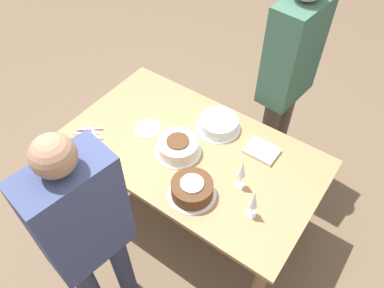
% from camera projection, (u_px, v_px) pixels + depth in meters
% --- Properties ---
extents(ground_plane, '(12.00, 12.00, 0.00)m').
position_uv_depth(ground_plane, '(192.00, 212.00, 2.90)').
color(ground_plane, brown).
extents(dining_table, '(1.61, 0.92, 0.75)m').
position_uv_depth(dining_table, '(192.00, 160.00, 2.42)').
color(dining_table, '#9E754C').
rests_on(dining_table, ground_plane).
extents(cake_center_white, '(0.29, 0.29, 0.10)m').
position_uv_depth(cake_center_white, '(178.00, 146.00, 2.29)').
color(cake_center_white, white).
rests_on(cake_center_white, dining_table).
extents(cake_front_chocolate, '(0.28, 0.28, 0.11)m').
position_uv_depth(cake_front_chocolate, '(192.00, 189.00, 2.08)').
color(cake_front_chocolate, white).
rests_on(cake_front_chocolate, dining_table).
extents(cake_back_decorated, '(0.29, 0.29, 0.08)m').
position_uv_depth(cake_back_decorated, '(219.00, 124.00, 2.43)').
color(cake_back_decorated, white).
rests_on(cake_back_decorated, dining_table).
extents(wine_glass_near, '(0.06, 0.06, 0.21)m').
position_uv_depth(wine_glass_near, '(242.00, 170.00, 2.05)').
color(wine_glass_near, silver).
rests_on(wine_glass_near, dining_table).
extents(wine_glass_far, '(0.06, 0.06, 0.21)m').
position_uv_depth(wine_glass_far, '(254.00, 200.00, 1.93)').
color(wine_glass_far, silver).
rests_on(wine_glass_far, dining_table).
extents(dessert_plate_left, '(0.18, 0.18, 0.01)m').
position_uv_depth(dessert_plate_left, '(148.00, 129.00, 2.45)').
color(dessert_plate_left, white).
rests_on(dessert_plate_left, dining_table).
extents(fork_pile, '(0.20, 0.15, 0.02)m').
position_uv_depth(fork_pile, '(90.00, 132.00, 2.42)').
color(fork_pile, silver).
rests_on(fork_pile, dining_table).
extents(napkin_stack, '(0.20, 0.15, 0.03)m').
position_uv_depth(napkin_stack, '(262.00, 151.00, 2.31)').
color(napkin_stack, silver).
rests_on(napkin_stack, dining_table).
extents(person_cutting, '(0.28, 0.43, 1.57)m').
position_uv_depth(person_cutting, '(85.00, 229.00, 1.75)').
color(person_cutting, '#2D334C').
rests_on(person_cutting, ground_plane).
extents(person_watching, '(0.26, 0.42, 1.68)m').
position_uv_depth(person_watching, '(289.00, 70.00, 2.44)').
color(person_watching, '#4C4238').
rests_on(person_watching, ground_plane).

